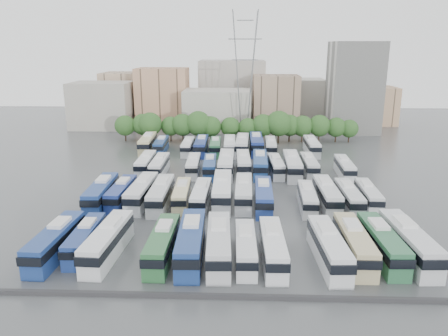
{
  "coord_description": "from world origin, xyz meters",
  "views": [
    {
      "loc": [
        0.98,
        -72.16,
        24.89
      ],
      "look_at": [
        -1.96,
        5.5,
        3.0
      ],
      "focal_mm": 35.0,
      "sensor_mm": 36.0,
      "label": 1
    }
  ],
  "objects_px": {
    "bus_r2_s7": "(243,163)",
    "bus_r0_s1": "(85,239)",
    "bus_r0_s8": "(273,247)",
    "bus_r1_s10": "(307,198)",
    "bus_r3_s4": "(201,145)",
    "bus_r3_s7": "(242,145)",
    "bus_r3_s0": "(148,143)",
    "bus_r1_s11": "(327,195)",
    "bus_r2_s8": "(260,164)",
    "bus_r1_s0": "(101,193)",
    "bus_r2_s11": "(309,165)",
    "bus_r0_s0": "(55,241)",
    "bus_r2_s13": "(345,168)",
    "bus_r3_s3": "(188,146)",
    "bus_r1_s6": "(222,190)",
    "apartment_tower": "(354,88)",
    "bus_r1_s13": "(368,195)",
    "bus_r0_s4": "(163,244)",
    "bus_r3_s6": "(230,146)",
    "bus_r2_s6": "(226,164)",
    "bus_r3_s5": "(215,146)",
    "bus_r0_s6": "(219,244)",
    "bus_r0_s10": "(329,247)",
    "bus_r1_s4": "(182,195)",
    "bus_r1_s7": "(244,192)",
    "bus_r3_s9": "(271,146)",
    "bus_r3_s8": "(256,144)",
    "bus_r1_s5": "(201,196)",
    "bus_r1_s2": "(142,192)",
    "bus_r0_s12": "(382,243)",
    "bus_r2_s4": "(193,165)",
    "bus_r2_s2": "(159,166)",
    "bus_r2_s9": "(276,166)",
    "bus_r1_s8": "(264,196)",
    "bus_r0_s7": "(246,247)",
    "bus_r3_s1": "(161,145)",
    "bus_r2_s1": "(146,163)",
    "bus_r2_s5": "(210,166)",
    "bus_r0_s13": "(409,242)",
    "bus_r1_s12": "(349,197)",
    "bus_r1_s3": "(161,194)",
    "bus_r0_s2": "(108,241)",
    "bus_r0_s11": "(354,243)",
    "bus_r1_s1": "(121,193)"
  },
  "relations": [
    {
      "from": "bus_r2_s5",
      "to": "bus_r2_s8",
      "type": "height_order",
      "value": "bus_r2_s8"
    },
    {
      "from": "bus_r2_s2",
      "to": "bus_r3_s8",
      "type": "distance_m",
      "value": 27.91
    },
    {
      "from": "bus_r1_s2",
      "to": "bus_r3_s4",
      "type": "relative_size",
      "value": 1.05
    },
    {
      "from": "bus_r0_s4",
      "to": "bus_r3_s6",
      "type": "relative_size",
      "value": 0.99
    },
    {
      "from": "bus_r1_s2",
      "to": "bus_r0_s12",
      "type": "bearing_deg",
      "value": -26.12
    },
    {
      "from": "bus_r0_s6",
      "to": "bus_r2_s5",
      "type": "relative_size",
      "value": 1.16
    },
    {
      "from": "bus_r1_s5",
      "to": "bus_r2_s1",
      "type": "height_order",
      "value": "bus_r2_s1"
    },
    {
      "from": "bus_r2_s13",
      "to": "bus_r3_s3",
      "type": "distance_m",
      "value": 37.48
    },
    {
      "from": "bus_r2_s8",
      "to": "bus_r3_s0",
      "type": "relative_size",
      "value": 1.0
    },
    {
      "from": "bus_r1_s8",
      "to": "bus_r3_s6",
      "type": "height_order",
      "value": "bus_r3_s6"
    },
    {
      "from": "bus_r2_s2",
      "to": "bus_r3_s0",
      "type": "relative_size",
      "value": 0.89
    },
    {
      "from": "bus_r1_s3",
      "to": "bus_r2_s7",
      "type": "bearing_deg",
      "value": 55.41
    },
    {
      "from": "bus_r0_s6",
      "to": "bus_r1_s8",
      "type": "height_order",
      "value": "bus_r0_s6"
    },
    {
      "from": "bus_r2_s8",
      "to": "bus_r3_s5",
      "type": "relative_size",
      "value": 1.15
    },
    {
      "from": "apartment_tower",
      "to": "bus_r1_s13",
      "type": "height_order",
      "value": "apartment_tower"
    },
    {
      "from": "bus_r1_s7",
      "to": "bus_r3_s9",
      "type": "bearing_deg",
      "value": 80.01
    },
    {
      "from": "bus_r0_s6",
      "to": "bus_r2_s6",
      "type": "height_order",
      "value": "bus_r2_s6"
    },
    {
      "from": "bus_r3_s3",
      "to": "bus_r3_s8",
      "type": "height_order",
      "value": "bus_r3_s8"
    },
    {
      "from": "bus_r0_s8",
      "to": "bus_r1_s10",
      "type": "bearing_deg",
      "value": 68.52
    },
    {
      "from": "bus_r0_s4",
      "to": "bus_r1_s1",
      "type": "relative_size",
      "value": 1.05
    },
    {
      "from": "bus_r2_s5",
      "to": "bus_r3_s4",
      "type": "bearing_deg",
      "value": 98.17
    },
    {
      "from": "bus_r0_s8",
      "to": "bus_r3_s7",
      "type": "distance_m",
      "value": 54.28
    },
    {
      "from": "bus_r3_s9",
      "to": "bus_r0_s4",
      "type": "bearing_deg",
      "value": -105.15
    },
    {
      "from": "bus_r2_s4",
      "to": "bus_r2_s13",
      "type": "distance_m",
      "value": 29.95
    },
    {
      "from": "bus_r3_s8",
      "to": "bus_r1_s7",
      "type": "bearing_deg",
      "value": -95.68
    },
    {
      "from": "bus_r0_s6",
      "to": "bus_r3_s6",
      "type": "bearing_deg",
      "value": 87.62
    },
    {
      "from": "bus_r2_s6",
      "to": "bus_r3_s5",
      "type": "height_order",
      "value": "bus_r2_s6"
    },
    {
      "from": "bus_r0_s13",
      "to": "bus_r3_s1",
      "type": "xyz_separation_m",
      "value": [
        -39.45,
        52.91,
        -0.36
      ]
    },
    {
      "from": "bus_r2_s11",
      "to": "bus_r0_s0",
      "type": "bearing_deg",
      "value": -134.42
    },
    {
      "from": "bus_r0_s7",
      "to": "bus_r2_s9",
      "type": "height_order",
      "value": "bus_r0_s7"
    },
    {
      "from": "bus_r3_s0",
      "to": "bus_r1_s11",
      "type": "bearing_deg",
      "value": -47.78
    },
    {
      "from": "bus_r1_s2",
      "to": "bus_r2_s2",
      "type": "relative_size",
      "value": 1.12
    },
    {
      "from": "bus_r2_s7",
      "to": "bus_r0_s1",
      "type": "bearing_deg",
      "value": -120.28
    },
    {
      "from": "bus_r1_s6",
      "to": "bus_r1_s10",
      "type": "relative_size",
      "value": 1.23
    },
    {
      "from": "apartment_tower",
      "to": "bus_r0_s6",
      "type": "relative_size",
      "value": 1.99
    },
    {
      "from": "bus_r1_s12",
      "to": "bus_r1_s6",
      "type": "bearing_deg",
      "value": 175.4
    },
    {
      "from": "bus_r3_s4",
      "to": "bus_r3_s7",
      "type": "xyz_separation_m",
      "value": [
        9.77,
        0.4,
        0.17
      ]
    },
    {
      "from": "bus_r1_s0",
      "to": "bus_r1_s11",
      "type": "relative_size",
      "value": 1.05
    },
    {
      "from": "bus_r0_s0",
      "to": "bus_r1_s11",
      "type": "relative_size",
      "value": 1.02
    },
    {
      "from": "bus_r0_s8",
      "to": "bus_r1_s6",
      "type": "distance_m",
      "value": 21.13
    },
    {
      "from": "bus_r0_s8",
      "to": "bus_r3_s1",
      "type": "distance_m",
      "value": 59.15
    },
    {
      "from": "bus_r2_s7",
      "to": "bus_r2_s9",
      "type": "relative_size",
      "value": 1.12
    },
    {
      "from": "bus_r0_s11",
      "to": "bus_r2_s6",
      "type": "bearing_deg",
      "value": 115.41
    },
    {
      "from": "bus_r0_s1",
      "to": "bus_r0_s2",
      "type": "height_order",
      "value": "bus_r0_s2"
    },
    {
      "from": "bus_r0_s0",
      "to": "bus_r1_s5",
      "type": "bearing_deg",
      "value": 49.49
    },
    {
      "from": "bus_r0_s4",
      "to": "bus_r3_s6",
      "type": "xyz_separation_m",
      "value": [
        6.74,
        53.54,
        0.02
      ]
    },
    {
      "from": "bus_r2_s6",
      "to": "bus_r3_s7",
      "type": "relative_size",
      "value": 1.0
    },
    {
      "from": "bus_r0_s10",
      "to": "bus_r1_s4",
      "type": "xyz_separation_m",
      "value": [
        -19.9,
        18.92,
        -0.28
      ]
    },
    {
      "from": "bus_r1_s2",
      "to": "bus_r1_s8",
      "type": "bearing_deg",
      "value": -0.86
    },
    {
      "from": "bus_r1_s10",
      "to": "bus_r3_s9",
      "type": "height_order",
      "value": "bus_r3_s9"
    }
  ]
}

